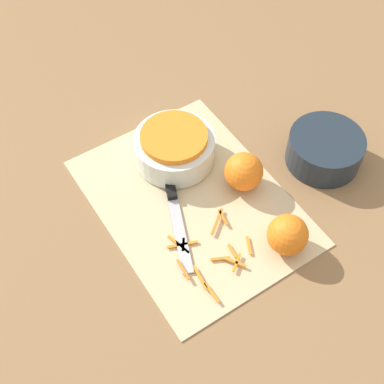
% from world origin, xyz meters
% --- Properties ---
extents(ground_plane, '(4.00, 4.00, 0.00)m').
position_xyz_m(ground_plane, '(0.00, 0.00, 0.00)').
color(ground_plane, olive).
extents(cutting_board, '(0.48, 0.36, 0.01)m').
position_xyz_m(cutting_board, '(0.00, 0.00, 0.00)').
color(cutting_board, '#CCB284').
rests_on(cutting_board, ground_plane).
extents(bowl_speckled, '(0.17, 0.17, 0.07)m').
position_xyz_m(bowl_speckled, '(-0.12, 0.03, 0.04)').
color(bowl_speckled, silver).
rests_on(bowl_speckled, cutting_board).
extents(bowl_dark, '(0.16, 0.16, 0.07)m').
position_xyz_m(bowl_dark, '(0.06, 0.30, 0.03)').
color(bowl_dark, '#1E2833').
rests_on(bowl_dark, ground_plane).
extents(knife, '(0.27, 0.12, 0.02)m').
position_xyz_m(knife, '(-0.04, -0.03, 0.01)').
color(knife, black).
rests_on(knife, cutting_board).
extents(orange_left, '(0.08, 0.08, 0.08)m').
position_xyz_m(orange_left, '(0.19, 0.09, 0.05)').
color(orange_left, orange).
rests_on(orange_left, cutting_board).
extents(orange_right, '(0.08, 0.08, 0.08)m').
position_xyz_m(orange_right, '(0.02, 0.11, 0.05)').
color(orange_right, orange).
rests_on(orange_right, cutting_board).
extents(peel_pile, '(0.17, 0.15, 0.01)m').
position_xyz_m(peel_pile, '(0.12, -0.04, 0.01)').
color(peel_pile, orange).
rests_on(peel_pile, cutting_board).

